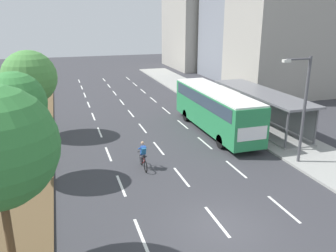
{
  "coord_description": "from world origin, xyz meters",
  "views": [
    {
      "loc": [
        -6.2,
        -11.75,
        8.84
      ],
      "look_at": [
        1.04,
        11.09,
        1.2
      ],
      "focal_mm": 37.09,
      "sensor_mm": 36.0,
      "label": 1
    }
  ],
  "objects_px": {
    "median_tree_second": "(14,104)",
    "median_tree_third": "(29,78)",
    "bus": "(215,106)",
    "streetlight": "(303,103)",
    "bus_shelter": "(263,105)",
    "cyclist": "(143,156)"
  },
  "relations": [
    {
      "from": "bus",
      "to": "streetlight",
      "type": "relative_size",
      "value": 1.74
    },
    {
      "from": "cyclist",
      "to": "median_tree_second",
      "type": "distance_m",
      "value": 7.68
    },
    {
      "from": "median_tree_second",
      "to": "bus_shelter",
      "type": "bearing_deg",
      "value": 14.39
    },
    {
      "from": "bus",
      "to": "streetlight",
      "type": "height_order",
      "value": "streetlight"
    },
    {
      "from": "cyclist",
      "to": "median_tree_second",
      "type": "relative_size",
      "value": 0.3
    },
    {
      "from": "bus",
      "to": "median_tree_third",
      "type": "distance_m",
      "value": 14.08
    },
    {
      "from": "bus_shelter",
      "to": "bus",
      "type": "relative_size",
      "value": 1.01
    },
    {
      "from": "median_tree_second",
      "to": "streetlight",
      "type": "relative_size",
      "value": 0.93
    },
    {
      "from": "median_tree_second",
      "to": "streetlight",
      "type": "xyz_separation_m",
      "value": [
        15.96,
        -2.64,
        -0.56
      ]
    },
    {
      "from": "bus",
      "to": "median_tree_second",
      "type": "height_order",
      "value": "median_tree_second"
    },
    {
      "from": "median_tree_second",
      "to": "median_tree_third",
      "type": "distance_m",
      "value": 7.84
    },
    {
      "from": "median_tree_second",
      "to": "median_tree_third",
      "type": "relative_size",
      "value": 0.94
    },
    {
      "from": "median_tree_second",
      "to": "streetlight",
      "type": "height_order",
      "value": "streetlight"
    },
    {
      "from": "bus",
      "to": "median_tree_second",
      "type": "distance_m",
      "value": 14.76
    },
    {
      "from": "bus_shelter",
      "to": "streetlight",
      "type": "bearing_deg",
      "value": -106.17
    },
    {
      "from": "bus",
      "to": "cyclist",
      "type": "xyz_separation_m",
      "value": [
        -7.05,
        -5.13,
        -1.28
      ]
    },
    {
      "from": "cyclist",
      "to": "median_tree_third",
      "type": "bearing_deg",
      "value": 127.94
    },
    {
      "from": "bus_shelter",
      "to": "bus",
      "type": "distance_m",
      "value": 4.28
    },
    {
      "from": "cyclist",
      "to": "median_tree_third",
      "type": "height_order",
      "value": "median_tree_third"
    },
    {
      "from": "bus",
      "to": "median_tree_second",
      "type": "bearing_deg",
      "value": -161.22
    },
    {
      "from": "cyclist",
      "to": "median_tree_third",
      "type": "xyz_separation_m",
      "value": [
        -6.45,
        8.28,
        3.72
      ]
    },
    {
      "from": "bus_shelter",
      "to": "median_tree_second",
      "type": "relative_size",
      "value": 1.89
    }
  ]
}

